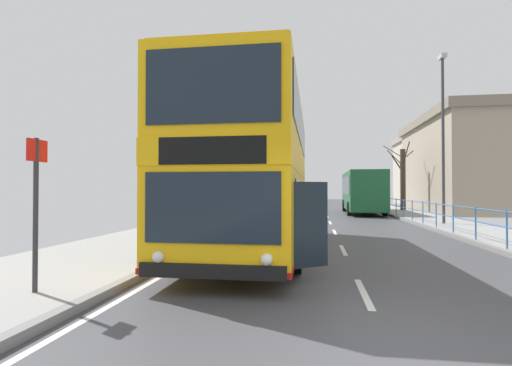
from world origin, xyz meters
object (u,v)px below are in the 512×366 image
background_building_00 (512,163)px  background_building_01 (463,168)px  double_decker_bus_main (257,172)px  background_bus_far_lane (362,191)px  street_lamp_far_side (443,126)px  bare_tree_far_00 (403,178)px  bus_stop_sign_near (36,196)px

background_building_00 → background_building_01: bearing=85.6°
double_decker_bus_main → background_bus_far_lane: bearing=74.3°
street_lamp_far_side → background_building_00: bearing=55.3°
background_bus_far_lane → background_building_01: (13.29, 17.08, 2.54)m
background_bus_far_lane → bare_tree_far_00: bare_tree_far_00 is taller
double_decker_bus_main → street_lamp_far_side: (7.96, 8.76, 2.60)m
background_bus_far_lane → bus_stop_sign_near: 25.73m
bus_stop_sign_near → bare_tree_far_00: size_ratio=0.46×
bare_tree_far_00 → background_bus_far_lane: bearing=-143.2°
background_bus_far_lane → bare_tree_far_00: (3.52, 2.63, 1.05)m
background_bus_far_lane → background_building_00: background_building_00 is taller
street_lamp_far_side → background_building_00: (9.59, 13.87, -0.96)m
double_decker_bus_main → bare_tree_far_00: size_ratio=1.94×
background_bus_far_lane → background_building_00: size_ratio=0.64×
background_building_01 → double_decker_bus_main: bearing=-117.4°
double_decker_bus_main → background_building_01: background_building_01 is taller
street_lamp_far_side → double_decker_bus_main: bearing=-132.3°
double_decker_bus_main → background_building_01: bearing=62.6°
bare_tree_far_00 → background_building_01: 17.50m
double_decker_bus_main → background_bus_far_lane: double_decker_bus_main is taller
double_decker_bus_main → street_lamp_far_side: size_ratio=1.26×
street_lamp_far_side → background_building_00: 16.89m
background_building_01 → background_bus_far_lane: bearing=-127.9°
bare_tree_far_00 → background_building_01: bearing=55.9°
double_decker_bus_main → bus_stop_sign_near: bearing=-115.9°
background_bus_far_lane → background_building_01: size_ratio=0.62×
background_bus_far_lane → bus_stop_sign_near: background_bus_far_lane is taller
bare_tree_far_00 → bus_stop_sign_near: bearing=-113.1°
background_building_01 → bare_tree_far_00: bearing=-124.1°
street_lamp_far_side → background_bus_far_lane: bearing=105.1°
bare_tree_far_00 → background_building_00: background_building_00 is taller
bus_stop_sign_near → background_building_00: bearing=54.3°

